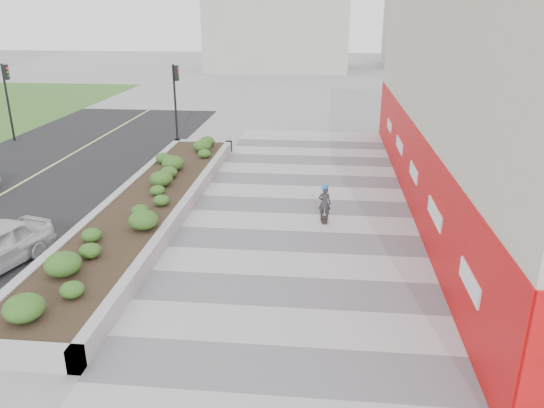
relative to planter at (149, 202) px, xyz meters
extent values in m
plane|color=gray|center=(5.50, -7.00, -0.42)|extent=(160.00, 160.00, 0.00)
cube|color=#A8A8AD|center=(5.50, -4.00, -0.41)|extent=(8.00, 36.00, 0.01)
cube|color=beige|center=(12.50, 2.00, 3.58)|extent=(6.00, 24.00, 8.00)
cube|color=red|center=(9.52, 2.00, 1.08)|extent=(0.12, 24.00, 3.00)
cube|color=#9E9EA0|center=(0.00, -8.85, -0.14)|extent=(3.00, 0.30, 0.55)
cube|color=#9E9EA0|center=(0.00, 8.85, -0.14)|extent=(3.00, 0.30, 0.55)
cube|color=#9E9EA0|center=(-1.35, 0.00, -0.14)|extent=(0.30, 18.00, 0.55)
cube|color=#9E9EA0|center=(1.35, 0.00, -0.14)|extent=(0.30, 18.00, 0.55)
cube|color=#2D2116|center=(0.00, 0.00, -0.17)|extent=(2.40, 17.40, 0.50)
cylinder|color=black|center=(-1.80, 10.50, 1.68)|extent=(0.12, 0.12, 4.20)
cube|color=black|center=(-1.62, 10.50, 3.33)|extent=(0.18, 0.28, 0.80)
cylinder|color=black|center=(-11.00, 10.00, 1.68)|extent=(0.12, 0.12, 4.20)
cube|color=black|center=(-10.82, 10.00, 3.33)|extent=(0.18, 0.28, 0.80)
cylinder|color=#595654|center=(6.00, -4.00, -0.42)|extent=(0.44, 0.44, 0.01)
cube|color=black|center=(6.33, -0.20, -0.35)|extent=(0.25, 0.73, 0.02)
imported|color=#2A2B30|center=(6.33, -0.20, 0.25)|extent=(0.46, 0.32, 1.19)
sphere|color=blue|center=(6.33, -0.20, 0.81)|extent=(0.23, 0.23, 0.23)
camera|label=1|loc=(6.23, -17.40, 6.59)|focal=35.00mm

